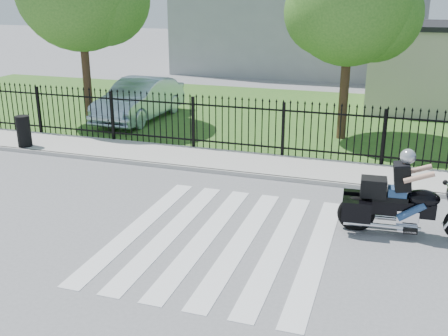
% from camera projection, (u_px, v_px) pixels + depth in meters
% --- Properties ---
extents(ground, '(120.00, 120.00, 0.00)m').
position_uv_depth(ground, '(223.00, 239.00, 11.19)').
color(ground, slate).
rests_on(ground, ground).
extents(crosswalk, '(5.00, 5.50, 0.01)m').
position_uv_depth(crosswalk, '(223.00, 239.00, 11.19)').
color(crosswalk, silver).
rests_on(crosswalk, ground).
extents(sidewalk, '(40.00, 2.00, 0.12)m').
position_uv_depth(sidewalk, '(275.00, 166.00, 15.67)').
color(sidewalk, '#ADAAA3').
rests_on(sidewalk, ground).
extents(curb, '(40.00, 0.12, 0.12)m').
position_uv_depth(curb, '(267.00, 177.00, 14.77)').
color(curb, '#ADAAA3').
rests_on(curb, ground).
extents(grass_strip, '(40.00, 12.00, 0.02)m').
position_uv_depth(grass_strip, '(312.00, 117.00, 21.99)').
color(grass_strip, '#2B6021').
rests_on(grass_strip, ground).
extents(iron_fence, '(26.00, 0.04, 1.80)m').
position_uv_depth(iron_fence, '(283.00, 131.00, 16.30)').
color(iron_fence, black).
rests_on(iron_fence, ground).
extents(tree_mid, '(4.20, 4.20, 6.78)m').
position_uv_depth(tree_mid, '(351.00, 3.00, 17.35)').
color(tree_mid, '#382316').
rests_on(tree_mid, ground).
extents(motorcycle_rider, '(2.99, 1.02, 1.98)m').
position_uv_depth(motorcycle_rider, '(406.00, 200.00, 11.18)').
color(motorcycle_rider, black).
rests_on(motorcycle_rider, ground).
extents(parked_car, '(1.93, 5.08, 1.65)m').
position_uv_depth(parked_car, '(139.00, 99.00, 21.30)').
color(parked_car, '#ABC9D7').
rests_on(parked_car, grass_strip).
extents(litter_bin, '(0.53, 0.53, 1.03)m').
position_uv_depth(litter_bin, '(24.00, 131.00, 17.33)').
color(litter_bin, black).
rests_on(litter_bin, sidewalk).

